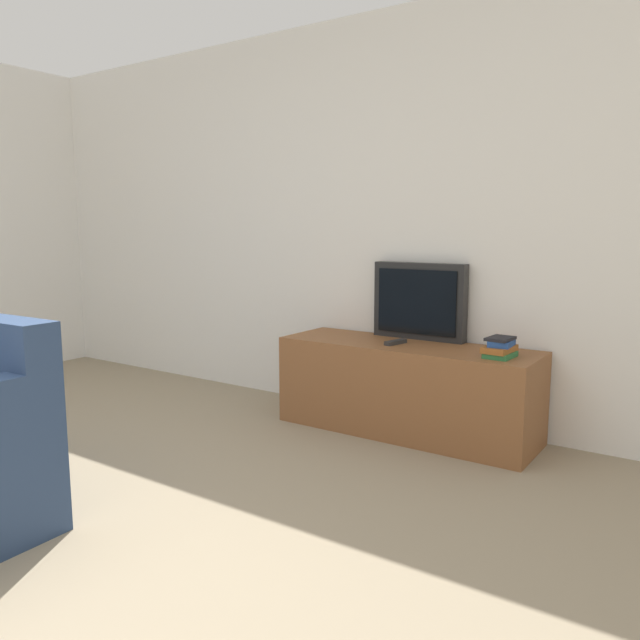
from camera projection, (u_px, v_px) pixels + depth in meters
name	position (u px, v px, depth m)	size (l,w,h in m)	color
wall_back	(350.00, 220.00, 4.23)	(9.00, 0.06, 2.60)	white
tv_stand	(406.00, 388.00, 3.80)	(1.57, 0.50, 0.55)	brown
television	(419.00, 301.00, 3.91)	(0.61, 0.09, 0.48)	black
book_stack	(500.00, 348.00, 3.38)	(0.15, 0.23, 0.11)	#2D753D
remote_on_stand	(396.00, 342.00, 3.76)	(0.08, 0.17, 0.02)	#2D2D2D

